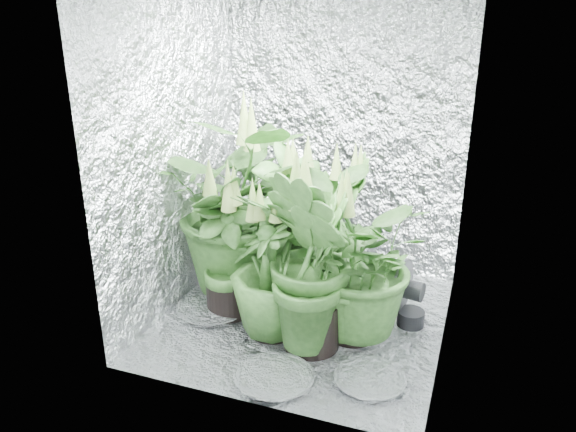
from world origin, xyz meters
The scene contains 11 objects.
ground centered at (0.00, 0.00, 0.00)m, with size 1.60×1.60×0.00m, color silver.
walls centered at (0.00, 0.00, 1.00)m, with size 1.62×1.62×2.00m.
plant_a centered at (-0.46, 0.19, 0.60)m, with size 1.05×1.05×1.26m.
plant_b centered at (-0.16, 0.24, 0.49)m, with size 0.70×0.70×1.06m.
plant_c centered at (0.07, 0.47, 0.43)m, with size 0.54×0.54×0.95m.
plant_d centered at (-0.12, -0.20, 0.41)m, with size 0.58×0.58×0.90m.
plant_e centered at (0.32, -0.08, 0.46)m, with size 0.99×0.99×0.97m.
plant_f centered at (-0.44, -0.08, 0.43)m, with size 0.64×0.64×0.96m.
plant_g centered at (0.13, -0.26, 0.50)m, with size 0.75×0.75×1.09m.
circulation_fan centered at (0.58, 0.15, 0.17)m, with size 0.19×0.35×0.40m.
plant_label centered at (0.20, -0.29, 0.30)m, with size 0.05×0.01×0.08m, color white.
Camera 1 is at (0.90, -2.76, 1.76)m, focal length 35.00 mm.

